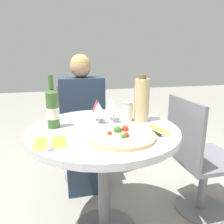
# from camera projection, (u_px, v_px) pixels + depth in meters

# --- Properties ---
(dining_table) EXTENTS (0.87, 0.87, 0.74)m
(dining_table) POSITION_uv_depth(u_px,v_px,m) (104.00, 151.00, 1.30)
(dining_table) COLOR slate
(dining_table) RESTS_ON ground_plane
(chair_behind_diner) EXTENTS (0.42, 0.42, 0.87)m
(chair_behind_diner) POSITION_uv_depth(u_px,v_px,m) (82.00, 133.00, 2.10)
(chair_behind_diner) COLOR slate
(chair_behind_diner) RESTS_ON ground_plane
(seated_diner) EXTENTS (0.39, 0.44, 1.16)m
(seated_diner) POSITION_uv_depth(u_px,v_px,m) (84.00, 129.00, 1.94)
(seated_diner) COLOR #28384C
(seated_diner) RESTS_ON ground_plane
(chair_empty_side) EXTENTS (0.42, 0.42, 0.87)m
(chair_empty_side) POSITION_uv_depth(u_px,v_px,m) (198.00, 160.00, 1.57)
(chair_empty_side) COLOR slate
(chair_empty_side) RESTS_ON ground_plane
(pizza_large) EXTENTS (0.35, 0.35, 0.05)m
(pizza_large) POSITION_uv_depth(u_px,v_px,m) (121.00, 136.00, 1.11)
(pizza_large) COLOR #E5C17F
(pizza_large) RESTS_ON dining_table
(wine_bottle) EXTENTS (0.07, 0.07, 0.30)m
(wine_bottle) POSITION_uv_depth(u_px,v_px,m) (53.00, 108.00, 1.25)
(wine_bottle) COLOR #38602D
(wine_bottle) RESTS_ON dining_table
(tall_carafe) EXTENTS (0.09, 0.09, 0.29)m
(tall_carafe) POSITION_uv_depth(u_px,v_px,m) (142.00, 100.00, 1.37)
(tall_carafe) COLOR tan
(tall_carafe) RESTS_ON dining_table
(sugar_shaker) EXTENTS (0.07, 0.07, 0.12)m
(sugar_shaker) POSITION_uv_depth(u_px,v_px,m) (128.00, 112.00, 1.39)
(sugar_shaker) COLOR silver
(sugar_shaker) RESTS_ON dining_table
(wine_glass_front_right) EXTENTS (0.07, 0.07, 0.14)m
(wine_glass_front_right) POSITION_uv_depth(u_px,v_px,m) (113.00, 106.00, 1.34)
(wine_glass_front_right) COLOR silver
(wine_glass_front_right) RESTS_ON dining_table
(wine_glass_front_left) EXTENTS (0.07, 0.07, 0.14)m
(wine_glass_front_left) POSITION_uv_depth(u_px,v_px,m) (99.00, 108.00, 1.32)
(wine_glass_front_left) COLOR silver
(wine_glass_front_left) RESTS_ON dining_table
(wine_glass_back_left) EXTENTS (0.06, 0.06, 0.14)m
(wine_glass_back_left) POSITION_uv_depth(u_px,v_px,m) (97.00, 106.00, 1.38)
(wine_glass_back_left) COLOR silver
(wine_glass_back_left) RESTS_ON dining_table
(wine_glass_back_right) EXTENTS (0.07, 0.07, 0.15)m
(wine_glass_back_right) POSITION_uv_depth(u_px,v_px,m) (111.00, 104.00, 1.40)
(wine_glass_back_right) COLOR silver
(wine_glass_back_right) RESTS_ON dining_table
(place_setting_left) EXTENTS (0.16, 0.19, 0.01)m
(place_setting_left) POSITION_uv_depth(u_px,v_px,m) (50.00, 143.00, 1.05)
(place_setting_left) COLOR yellow
(place_setting_left) RESTS_ON dining_table
(place_setting_right) EXTENTS (0.18, 0.19, 0.01)m
(place_setting_right) POSITION_uv_depth(u_px,v_px,m) (152.00, 131.00, 1.20)
(place_setting_right) COLOR yellow
(place_setting_right) RESTS_ON dining_table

